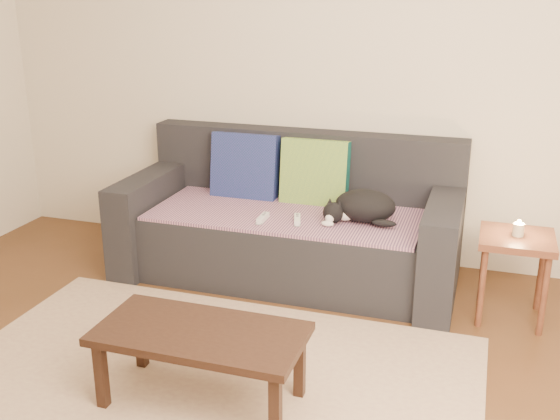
{
  "coord_description": "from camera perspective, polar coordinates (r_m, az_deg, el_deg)",
  "views": [
    {
      "loc": [
        1.15,
        -2.18,
        1.75
      ],
      "look_at": [
        0.05,
        1.2,
        0.55
      ],
      "focal_mm": 42.0,
      "sensor_mm": 36.0,
      "label": 1
    }
  ],
  "objects": [
    {
      "name": "side_table",
      "position": [
        3.78,
        19.84,
        -3.34
      ],
      "size": [
        0.39,
        0.39,
        0.49
      ],
      "color": "brown",
      "rests_on": "ground"
    },
    {
      "name": "candle",
      "position": [
        3.74,
        20.05,
        -1.58
      ],
      "size": [
        0.06,
        0.06,
        0.09
      ],
      "color": "beige",
      "rests_on": "side_table"
    },
    {
      "name": "cushion_green",
      "position": [
        4.2,
        3.04,
        3.2
      ],
      "size": [
        0.43,
        0.17,
        0.44
      ],
      "primitive_type": "cube",
      "rotation": [
        -0.14,
        0.0,
        0.0
      ],
      "color": "#0B4644",
      "rests_on": "throw_blanket"
    },
    {
      "name": "throw_blanket",
      "position": [
        4.05,
        0.55,
        -0.33
      ],
      "size": [
        1.66,
        0.74,
        0.02
      ],
      "primitive_type": "cube",
      "color": "#442A50",
      "rests_on": "sofa"
    },
    {
      "name": "coffee_table",
      "position": [
        2.9,
        -6.94,
        -11.13
      ],
      "size": [
        0.9,
        0.45,
        0.36
      ],
      "color": "black",
      "rests_on": "rug"
    },
    {
      "name": "ground",
      "position": [
        3.02,
        -8.34,
        -16.98
      ],
      "size": [
        4.5,
        4.5,
        0.0
      ],
      "primitive_type": "plane",
      "color": "brown",
      "rests_on": "ground"
    },
    {
      "name": "wii_remote_a",
      "position": [
        3.9,
        -1.5,
        -0.7
      ],
      "size": [
        0.04,
        0.15,
        0.03
      ],
      "primitive_type": "cube",
      "rotation": [
        0.0,
        0.0,
        1.6
      ],
      "color": "white",
      "rests_on": "throw_blanket"
    },
    {
      "name": "cat",
      "position": [
        3.89,
        7.18,
        0.29
      ],
      "size": [
        0.44,
        0.32,
        0.19
      ],
      "rotation": [
        0.0,
        0.0,
        -0.09
      ],
      "color": "black",
      "rests_on": "throw_blanket"
    },
    {
      "name": "rug",
      "position": [
        3.12,
        -7.1,
        -15.41
      ],
      "size": [
        2.5,
        1.8,
        0.01
      ],
      "primitive_type": "cube",
      "color": "tan",
      "rests_on": "ground"
    },
    {
      "name": "sofa",
      "position": [
        4.17,
        0.93,
        -1.51
      ],
      "size": [
        2.1,
        0.94,
        0.87
      ],
      "color": "#232328",
      "rests_on": "ground"
    },
    {
      "name": "cushion_navy",
      "position": [
        4.34,
        -3.05,
        3.72
      ],
      "size": [
        0.45,
        0.18,
        0.46
      ],
      "primitive_type": "cube",
      "rotation": [
        -0.16,
        0.0,
        0.0
      ],
      "color": "navy",
      "rests_on": "throw_blanket"
    },
    {
      "name": "wii_remote_b",
      "position": [
        3.88,
        1.52,
        -0.82
      ],
      "size": [
        0.08,
        0.15,
        0.03
      ],
      "primitive_type": "cube",
      "rotation": [
        0.0,
        0.0,
        1.86
      ],
      "color": "white",
      "rests_on": "throw_blanket"
    },
    {
      "name": "back_wall",
      "position": [
        4.35,
        2.7,
        12.73
      ],
      "size": [
        4.5,
        0.04,
        2.6
      ],
      "primitive_type": "cube",
      "color": "beige",
      "rests_on": "ground"
    }
  ]
}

